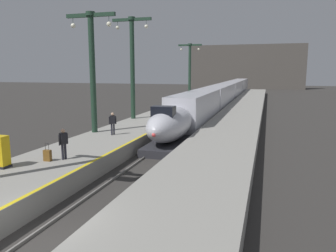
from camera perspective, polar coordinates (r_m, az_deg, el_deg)
ground_plane at (r=12.41m, az=-21.22°, el=-19.10°), size 260.00×260.00×0.00m
platform_left at (r=35.38m, az=-1.57°, el=0.95°), size 4.80×110.00×1.05m
platform_right at (r=33.75m, az=11.60°, el=0.33°), size 4.80×110.00×1.05m
platform_left_safety_stripe at (r=34.66m, az=2.01°, el=1.65°), size 0.20×107.80×0.01m
rail_main_left at (r=37.22m, az=4.60°, el=0.62°), size 0.08×110.00×0.12m
rail_main_right at (r=36.94m, az=6.88°, el=0.52°), size 0.08×110.00×0.12m
highspeed_train_main at (r=57.69m, az=9.86°, el=5.59°), size 2.92×76.16×3.60m
station_column_mid at (r=26.14m, az=-12.97°, el=10.85°), size 4.00×0.68×9.08m
station_column_far at (r=33.17m, az=-6.19°, el=11.43°), size 4.00×0.68×9.87m
station_column_distant at (r=56.90m, az=3.77°, el=10.33°), size 4.00×0.68×9.24m
passenger_near_edge at (r=18.68m, az=-17.61°, el=-2.57°), size 0.35×0.53×1.69m
passenger_mid_platform at (r=24.95m, az=-9.54°, el=0.71°), size 0.47×0.41×1.69m
rolling_suitcase at (r=18.78m, az=-20.10°, el=-4.80°), size 0.40×0.22×0.98m
ticket_machine_yellow at (r=18.37m, az=-26.95°, el=-4.18°), size 0.76×0.62×1.60m
terminus_back_wall at (r=110.68m, az=13.39°, el=9.91°), size 36.00×2.00×14.00m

